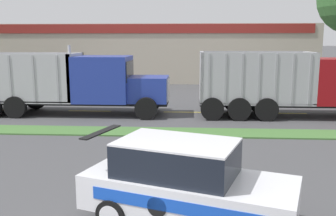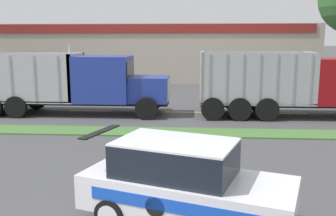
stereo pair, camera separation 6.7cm
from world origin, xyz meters
name	(u,v)px [view 2 (the right image)]	position (x,y,z in m)	size (l,w,h in m)	color
grass_verge	(149,132)	(0.00, 10.49, 0.03)	(120.00, 1.55, 0.06)	#477538
centre_line_3	(90,111)	(-3.92, 15.27, 0.00)	(2.40, 0.14, 0.01)	yellow
centre_line_4	(186,112)	(1.48, 15.27, 0.00)	(2.40, 0.14, 0.01)	yellow
centre_line_5	(285,113)	(6.88, 15.27, 0.00)	(2.40, 0.14, 0.01)	yellow
dump_truck_mid	(320,87)	(8.34, 14.42, 1.59)	(10.78, 2.76, 3.37)	black
dump_truck_far_right	(84,84)	(-3.98, 14.41, 1.61)	(11.00, 2.85, 3.69)	black
rally_car	(183,183)	(1.68, 2.43, 0.93)	(4.80, 3.14, 1.86)	white
store_building_backdrop	(156,52)	(-2.11, 34.72, 2.71)	(30.61, 12.10, 5.42)	#BCB29E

